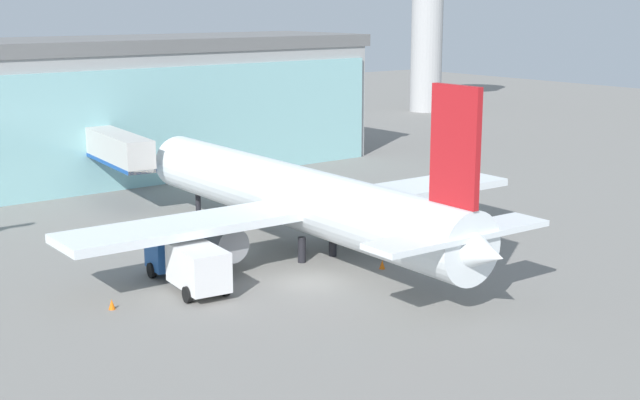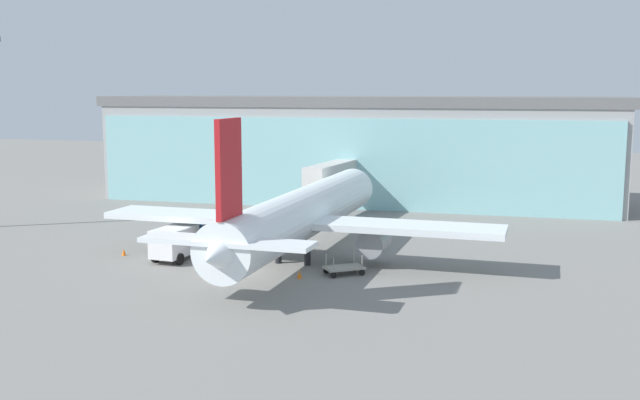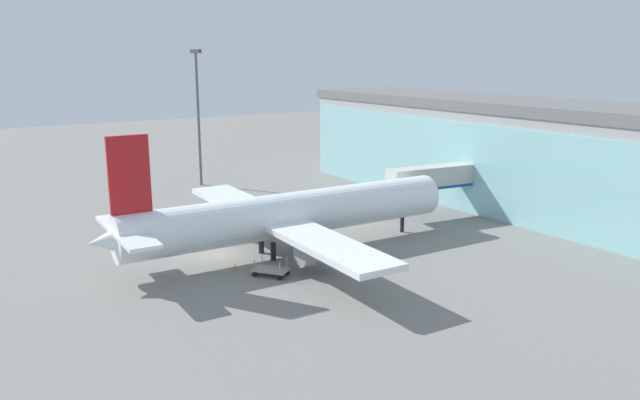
{
  "view_description": "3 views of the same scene",
  "coord_description": "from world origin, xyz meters",
  "px_view_note": "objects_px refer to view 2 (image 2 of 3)",
  "views": [
    {
      "loc": [
        -29.0,
        -39.21,
        15.59
      ],
      "look_at": [
        3.88,
        4.11,
        3.57
      ],
      "focal_mm": 50.0,
      "sensor_mm": 36.0,
      "label": 1
    },
    {
      "loc": [
        21.03,
        -50.2,
        13.45
      ],
      "look_at": [
        4.75,
        5.56,
        4.78
      ],
      "focal_mm": 42.0,
      "sensor_mm": 36.0,
      "label": 2
    },
    {
      "loc": [
        50.73,
        -21.0,
        17.62
      ],
      "look_at": [
        4.92,
        7.95,
        4.99
      ],
      "focal_mm": 35.0,
      "sensor_mm": 36.0,
      "label": 3
    }
  ],
  "objects_px": {
    "catering_truck": "(183,239)",
    "baggage_cart": "(344,268)",
    "airplane": "(301,215)",
    "jet_bridge": "(334,175)",
    "safety_cone_wingtip": "(124,252)",
    "safety_cone_nose": "(299,275)"
  },
  "relations": [
    {
      "from": "airplane",
      "to": "safety_cone_nose",
      "type": "bearing_deg",
      "value": -162.38
    },
    {
      "from": "jet_bridge",
      "to": "safety_cone_nose",
      "type": "xyz_separation_m",
      "value": [
        4.77,
        -26.95,
        -4.0
      ]
    },
    {
      "from": "jet_bridge",
      "to": "safety_cone_nose",
      "type": "bearing_deg",
      "value": -164.3
    },
    {
      "from": "catering_truck",
      "to": "safety_cone_nose",
      "type": "xyz_separation_m",
      "value": [
        11.02,
        -3.84,
        -1.19
      ]
    },
    {
      "from": "catering_truck",
      "to": "baggage_cart",
      "type": "bearing_deg",
      "value": -92.29
    },
    {
      "from": "jet_bridge",
      "to": "safety_cone_wingtip",
      "type": "height_order",
      "value": "jet_bridge"
    },
    {
      "from": "jet_bridge",
      "to": "catering_truck",
      "type": "distance_m",
      "value": 24.11
    },
    {
      "from": "catering_truck",
      "to": "baggage_cart",
      "type": "distance_m",
      "value": 13.97
    },
    {
      "from": "jet_bridge",
      "to": "safety_cone_wingtip",
      "type": "relative_size",
      "value": 22.45
    },
    {
      "from": "baggage_cart",
      "to": "safety_cone_wingtip",
      "type": "xyz_separation_m",
      "value": [
        -18.79,
        1.1,
        -0.23
      ]
    },
    {
      "from": "jet_bridge",
      "to": "safety_cone_wingtip",
      "type": "bearing_deg",
      "value": 160.48
    },
    {
      "from": "baggage_cart",
      "to": "safety_cone_nose",
      "type": "height_order",
      "value": "baggage_cart"
    },
    {
      "from": "airplane",
      "to": "baggage_cart",
      "type": "bearing_deg",
      "value": -130.63
    },
    {
      "from": "airplane",
      "to": "baggage_cart",
      "type": "height_order",
      "value": "airplane"
    },
    {
      "from": "jet_bridge",
      "to": "airplane",
      "type": "xyz_separation_m",
      "value": [
        2.97,
        -20.93,
        -0.74
      ]
    },
    {
      "from": "catering_truck",
      "to": "safety_cone_wingtip",
      "type": "relative_size",
      "value": 13.59
    },
    {
      "from": "catering_truck",
      "to": "jet_bridge",
      "type": "bearing_deg",
      "value": -9.65
    },
    {
      "from": "baggage_cart",
      "to": "safety_cone_wingtip",
      "type": "height_order",
      "value": "baggage_cart"
    },
    {
      "from": "baggage_cart",
      "to": "safety_cone_wingtip",
      "type": "relative_size",
      "value": 5.81
    },
    {
      "from": "airplane",
      "to": "safety_cone_wingtip",
      "type": "relative_size",
      "value": 63.83
    },
    {
      "from": "airplane",
      "to": "safety_cone_wingtip",
      "type": "bearing_deg",
      "value": 102.75
    },
    {
      "from": "airplane",
      "to": "safety_cone_nose",
      "type": "distance_m",
      "value": 7.08
    }
  ]
}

